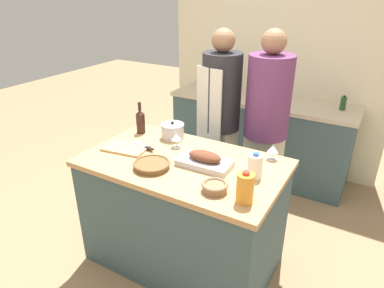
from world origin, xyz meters
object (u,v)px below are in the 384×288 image
object	(u,v)px
stand_mixer	(216,81)
condiment_bottle_tall	(255,85)
mixing_bowl	(215,187)
wine_bottle_green	(140,121)
milk_jug	(255,166)
juice_jug	(245,188)
wine_glass_left	(176,137)
wine_glass_right	(273,149)
stock_pot	(173,131)
person_cook_aproned	(220,115)
person_cook_guest	(266,122)
wicker_basket	(152,165)
roasting_pan	(205,160)
knife_chef	(145,146)
cutting_board	(126,148)
condiment_bottle_short	(343,103)

from	to	relation	value
stand_mixer	condiment_bottle_tall	xyz separation A→B (m)	(0.40, 0.18, -0.03)
mixing_bowl	wine_bottle_green	xyz separation A→B (m)	(-0.95, 0.50, 0.07)
milk_jug	wine_bottle_green	xyz separation A→B (m)	(-1.10, 0.22, 0.02)
juice_jug	stand_mixer	bearing A→B (deg)	120.85
wine_glass_left	wine_glass_right	distance (m)	0.73
wine_glass_left	stock_pot	bearing A→B (deg)	132.19
mixing_bowl	condiment_bottle_tall	bearing A→B (deg)	104.37
juice_jug	person_cook_aproned	bearing A→B (deg)	122.05
mixing_bowl	stand_mixer	bearing A→B (deg)	116.36
wine_glass_left	person_cook_guest	xyz separation A→B (m)	(0.47, 0.71, -0.02)
milk_jug	wine_glass_left	xyz separation A→B (m)	(-0.68, 0.13, 0.00)
milk_jug	person_cook_aproned	xyz separation A→B (m)	(-0.64, 0.81, -0.03)
stock_pot	wicker_basket	bearing A→B (deg)	-72.72
condiment_bottle_tall	wicker_basket	bearing A→B (deg)	-89.38
roasting_pan	person_cook_guest	xyz separation A→B (m)	(0.14, 0.86, 0.02)
juice_jug	milk_jug	xyz separation A→B (m)	(-0.05, 0.29, -0.01)
wine_glass_left	knife_chef	distance (m)	0.25
juice_jug	condiment_bottle_tall	size ratio (longest dim) A/B	0.93
wicker_basket	wine_glass_right	size ratio (longest dim) A/B	2.27
wicker_basket	wine_glass_right	xyz separation A→B (m)	(0.67, 0.54, 0.06)
wine_bottle_green	person_cook_guest	size ratio (longest dim) A/B	0.15
stand_mixer	stock_pot	bearing A→B (deg)	-78.58
stand_mixer	wicker_basket	bearing A→B (deg)	-76.94
wine_glass_left	person_cook_guest	size ratio (longest dim) A/B	0.07
milk_jug	stand_mixer	size ratio (longest dim) A/B	0.57
wine_glass_left	knife_chef	size ratio (longest dim) A/B	0.57
cutting_board	wine_glass_left	size ratio (longest dim) A/B	3.07
wine_glass_right	roasting_pan	bearing A→B (deg)	-138.45
stand_mixer	condiment_bottle_tall	bearing A→B (deg)	24.13
cutting_board	mixing_bowl	bearing A→B (deg)	-12.03
juice_jug	stand_mixer	distance (m)	2.20
wicker_basket	knife_chef	bearing A→B (deg)	136.17
wine_glass_left	condiment_bottle_tall	bearing A→B (deg)	89.65
cutting_board	person_cook_aproned	distance (m)	0.98
stock_pot	stand_mixer	distance (m)	1.36
stock_pot	person_cook_aproned	world-z (taller)	person_cook_aproned
mixing_bowl	wine_bottle_green	size ratio (longest dim) A/B	0.60
knife_chef	wine_bottle_green	bearing A→B (deg)	132.66
wine_bottle_green	condiment_bottle_short	bearing A→B (deg)	46.45
stand_mixer	person_cook_guest	world-z (taller)	person_cook_guest
wicker_basket	mixing_bowl	distance (m)	0.51
wicker_basket	condiment_bottle_tall	world-z (taller)	condiment_bottle_tall
condiment_bottle_tall	person_cook_guest	distance (m)	1.04
cutting_board	mixing_bowl	size ratio (longest dim) A/B	2.18
knife_chef	cutting_board	bearing A→B (deg)	-146.24
wine_glass_right	condiment_bottle_short	world-z (taller)	condiment_bottle_short
milk_jug	condiment_bottle_short	xyz separation A→B (m)	(0.29, 1.68, -0.01)
stock_pot	milk_jug	bearing A→B (deg)	-18.25
milk_jug	wicker_basket	bearing A→B (deg)	-160.17
stand_mixer	person_cook_guest	distance (m)	1.15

